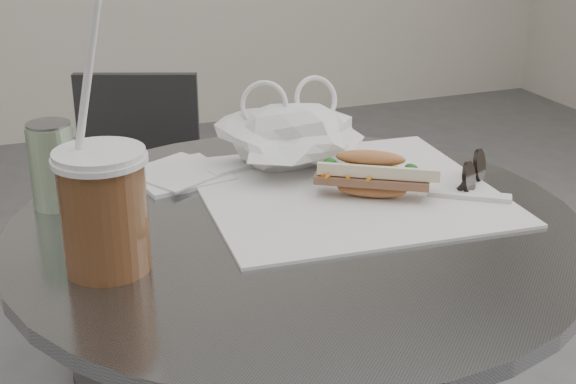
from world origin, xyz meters
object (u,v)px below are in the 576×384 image
object	(u,v)px
banh_mi	(371,175)
sunglasses	(472,175)
iced_coffee	(104,209)
chair_far	(136,247)
drink_can	(53,165)

from	to	relation	value
banh_mi	sunglasses	xyz separation A→B (m)	(0.16, -0.01, -0.02)
banh_mi	iced_coffee	distance (m)	0.39
chair_far	sunglasses	size ratio (longest dim) A/B	7.51
iced_coffee	banh_mi	bearing A→B (deg)	11.92
sunglasses	drink_can	distance (m)	0.59
banh_mi	chair_far	bearing A→B (deg)	135.47
chair_far	drink_can	size ratio (longest dim) A/B	6.01
chair_far	sunglasses	world-z (taller)	sunglasses
chair_far	banh_mi	bearing A→B (deg)	124.43
drink_can	chair_far	bearing A→B (deg)	72.78
chair_far	drink_can	xyz separation A→B (m)	(-0.22, -0.70, 0.48)
chair_far	iced_coffee	distance (m)	1.05
chair_far	drink_can	distance (m)	0.87
chair_far	sunglasses	bearing A→B (deg)	133.92
sunglasses	iced_coffee	bearing A→B (deg)	144.87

